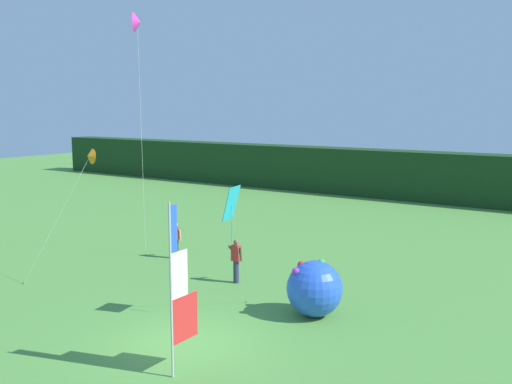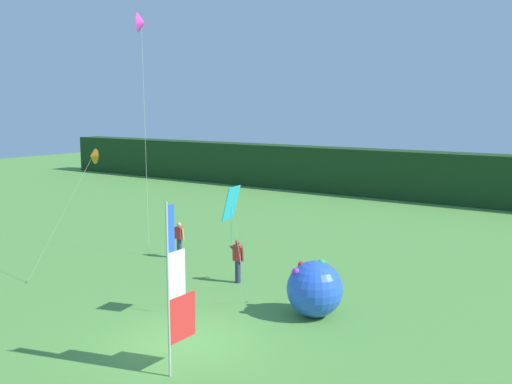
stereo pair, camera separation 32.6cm
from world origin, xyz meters
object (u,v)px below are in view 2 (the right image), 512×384
banner_flag (176,292)px  kite_cyan_diamond_1 (232,206)px  inflatable_balloon (315,289)px  person_near_banner (179,239)px  person_mid_field (238,260)px  kite_magenta_delta_2 (141,23)px  kite_orange_delta_0 (92,157)px

banner_flag → kite_cyan_diamond_1: size_ratio=1.03×
inflatable_balloon → banner_flag: bearing=-99.3°
person_near_banner → kite_cyan_diamond_1: bearing=-36.0°
person_mid_field → inflatable_balloon: bearing=-19.7°
banner_flag → kite_magenta_delta_2: kite_magenta_delta_2 is taller
banner_flag → inflatable_balloon: bearing=80.7°
inflatable_balloon → person_near_banner: bearing=160.8°
inflatable_balloon → kite_magenta_delta_2: 14.96m
banner_flag → kite_cyan_diamond_1: banner_flag is taller
person_near_banner → kite_orange_delta_0: 5.79m
banner_flag → kite_orange_delta_0: bearing=152.2°
banner_flag → kite_cyan_diamond_1: 4.17m
person_near_banner → person_mid_field: (4.41, -1.49, 0.04)m
kite_cyan_diamond_1 → kite_magenta_delta_2: size_ratio=0.40×
inflatable_balloon → kite_magenta_delta_2: (-10.97, 3.28, 9.62)m
banner_flag → inflatable_balloon: (0.91, 5.59, -1.24)m
person_mid_field → kite_cyan_diamond_1: bearing=-56.0°
person_near_banner → person_mid_field: person_mid_field is taller
person_mid_field → kite_cyan_diamond_1: size_ratio=0.39×
person_near_banner → person_mid_field: size_ratio=0.96×
kite_cyan_diamond_1 → kite_magenta_delta_2: kite_magenta_delta_2 is taller
inflatable_balloon → kite_cyan_diamond_1: bearing=-136.5°
banner_flag → kite_cyan_diamond_1: bearing=105.8°
banner_flag → person_near_banner: 11.65m
person_near_banner → kite_magenta_delta_2: 9.94m
person_near_banner → kite_orange_delta_0: kite_orange_delta_0 is taller
person_mid_field → kite_magenta_delta_2: size_ratio=0.16×
kite_orange_delta_0 → kite_magenta_delta_2: (-1.61, 4.41, 5.69)m
person_near_banner → kite_magenta_delta_2: bearing=173.3°
person_near_banner → kite_orange_delta_0: bearing=-99.5°
person_near_banner → kite_orange_delta_0: (-0.69, -4.14, 3.99)m
person_mid_field → kite_cyan_diamond_1: kite_cyan_diamond_1 is taller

